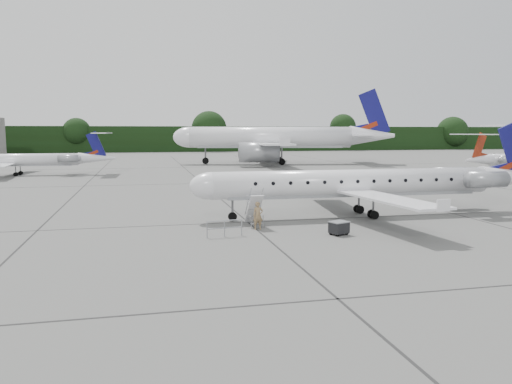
{
  "coord_description": "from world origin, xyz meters",
  "views": [
    {
      "loc": [
        -14.05,
        -30.43,
        6.4
      ],
      "look_at": [
        -6.57,
        2.39,
        2.3
      ],
      "focal_mm": 35.0,
      "sensor_mm": 36.0,
      "label": 1
    }
  ],
  "objects": [
    {
      "name": "main_regional_jet",
      "position": [
        1.47,
        4.32,
        3.55
      ],
      "size": [
        27.87,
        20.21,
        7.09
      ],
      "primitive_type": null,
      "rotation": [
        0.0,
        0.0,
        -0.01
      ],
      "color": "white",
      "rests_on": "ground"
    },
    {
      "name": "baggage_cart",
      "position": [
        -2.25,
        -1.87,
        0.46
      ],
      "size": [
        1.29,
        1.18,
        0.91
      ],
      "primitive_type": null,
      "rotation": [
        0.0,
        0.0,
        0.37
      ],
      "color": "black",
      "rests_on": "ground"
    },
    {
      "name": "passenger",
      "position": [
        -6.76,
        0.96,
        0.91
      ],
      "size": [
        0.68,
        0.45,
        1.83
      ],
      "primitive_type": "imported",
      "rotation": [
        0.0,
        0.0,
        -0.02
      ],
      "color": "#8D724D",
      "rests_on": "ground"
    },
    {
      "name": "airstair",
      "position": [
        -6.75,
        2.23,
        1.11
      ],
      "size": [
        0.87,
        2.27,
        2.22
      ],
      "primitive_type": null,
      "rotation": [
        0.0,
        0.0,
        -0.01
      ],
      "color": "white",
      "rests_on": "ground"
    },
    {
      "name": "ground",
      "position": [
        0.0,
        0.0,
        0.0
      ],
      "size": [
        320.0,
        320.0,
        0.0
      ],
      "primitive_type": "plane",
      "color": "#5D5D5B",
      "rests_on": "ground"
    },
    {
      "name": "bg_narrowbody",
      "position": [
        10.61,
        65.06,
        7.27
      ],
      "size": [
        45.11,
        36.01,
        14.54
      ],
      "primitive_type": null,
      "rotation": [
        0.0,
        0.0,
        -0.18
      ],
      "color": "white",
      "rests_on": "ground"
    },
    {
      "name": "safety_railing",
      "position": [
        -9.28,
        -0.87,
        0.5
      ],
      "size": [
        2.19,
        0.37,
        1.0
      ],
      "primitive_type": null,
      "rotation": [
        0.0,
        0.0,
        0.13
      ],
      "color": "gray",
      "rests_on": "ground"
    },
    {
      "name": "bg_regional_left",
      "position": [
        -32.68,
        48.06,
        3.17
      ],
      "size": [
        25.06,
        18.69,
        6.33
      ],
      "primitive_type": null,
      "rotation": [
        0.0,
        0.0,
        -0.06
      ],
      "color": "white",
      "rests_on": "ground"
    },
    {
      "name": "treeline",
      "position": [
        0.0,
        130.0,
        4.0
      ],
      "size": [
        260.0,
        4.0,
        8.0
      ],
      "primitive_type": "cube",
      "color": "black",
      "rests_on": "ground"
    }
  ]
}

